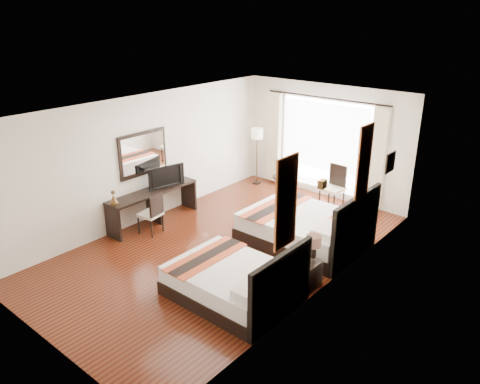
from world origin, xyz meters
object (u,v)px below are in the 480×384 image
Objects in this scene: vase at (300,259)px; desk_chair at (151,221)px; console_desk at (154,206)px; floor_lamp at (257,137)px; nightstand at (306,274)px; fruit_bowl at (282,175)px; window_chair at (332,195)px; table_lamp at (314,243)px; television at (165,176)px; bed_far at (306,228)px; side_table at (283,187)px; bed_near at (235,282)px.

vase is 0.16× the size of desk_chair.
floor_lamp is (0.21, 3.43, 0.91)m from console_desk.
nightstand is 3.63m from desk_chair.
fruit_bowl reaches higher than nightstand.
vase is 0.14× the size of window_chair.
console_desk is (-4.01, -0.12, -0.40)m from table_lamp.
desk_chair is at bearing -106.68° from fruit_bowl.
window_chair is at bearing 51.39° from console_desk.
floor_lamp is at bearing 9.82° from television.
bed_far is 2.24× the size of window_chair.
side_table is (1.37, 2.62, -0.71)m from television.
desk_chair is at bearing -174.34° from nightstand.
table_lamp is 0.69× the size of side_table.
bed_far reaches higher than nightstand.
bed_far is at bearing -42.62° from fruit_bowl.
nightstand is 3.99m from console_desk.
television reaches higher than table_lamp.
bed_near is at bearing 157.58° from desk_chair.
television is at bearing -117.58° from side_table.
bed_far is 3.40m from console_desk.
bed_far is 3.74m from floor_lamp.
television is 3.86× the size of fruit_bowl.
side_table is at bearing 129.10° from vase.
vase is at bearing 174.18° from desk_chair.
side_table is at bearing 64.95° from console_desk.
television is at bearing -117.56° from fruit_bowl.
bed_far is 3.93× the size of side_table.
bed_near is at bearing 12.87° from window_chair.
bed_far is 5.66× the size of table_lamp.
console_desk reaches higher than nightstand.
floor_lamp is (0.19, 3.08, 0.28)m from television.
television is at bearing 174.53° from nightstand.
vase is 0.64× the size of fruit_bowl.
television is at bearing 172.41° from vase.
bed_near is 3.41× the size of side_table.
table_lamp is 2.85× the size of vase.
television is (-3.12, -0.96, 0.67)m from bed_far.
bed_near is at bearing -123.92° from nightstand.
floor_lamp reaches higher than console_desk.
bed_near is 5.54m from floor_lamp.
nightstand is 0.37m from vase.
side_table is at bearing 115.14° from bed_near.
bed_far reaches higher than television.
bed_far is 2.42m from fruit_bowl.
fruit_bowl is (-0.02, -0.04, 0.32)m from side_table.
desk_chair is (-2.91, 0.68, -0.02)m from bed_near.
table_lamp is 0.19× the size of console_desk.
desk_chair is at bearing -106.83° from side_table.
bed_near is 1.15m from vase.
bed_near reaches higher than side_table.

